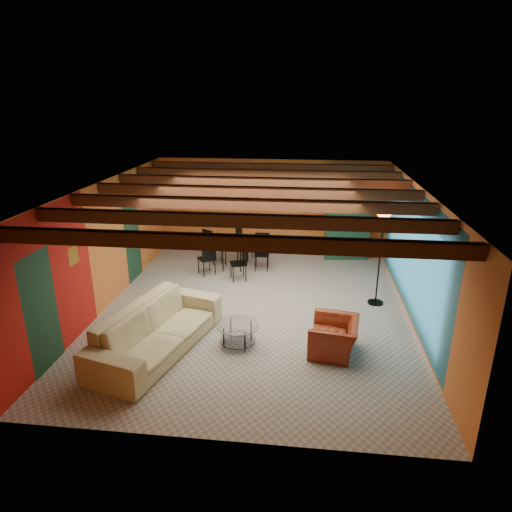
# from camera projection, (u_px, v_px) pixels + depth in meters

# --- Properties ---
(room) EXTENTS (6.52, 8.01, 2.71)m
(room) POSITION_uv_depth(u_px,v_px,m) (255.00, 201.00, 9.08)
(room) COLOR gray
(room) RESTS_ON ground
(sofa) EXTENTS (1.88, 3.12, 0.85)m
(sofa) POSITION_uv_depth(u_px,v_px,m) (157.00, 329.00, 8.05)
(sofa) COLOR tan
(sofa) RESTS_ON ground
(armchair) EXTENTS (0.96, 1.06, 0.62)m
(armchair) POSITION_uv_depth(u_px,v_px,m) (334.00, 337.00, 8.02)
(armchair) COLOR maroon
(armchair) RESTS_ON ground
(coffee_table) EXTENTS (0.92, 0.92, 0.41)m
(coffee_table) POSITION_uv_depth(u_px,v_px,m) (238.00, 334.00, 8.30)
(coffee_table) COLOR white
(coffee_table) RESTS_ON ground
(dining_table) EXTENTS (1.94, 1.94, 0.98)m
(dining_table) POSITION_uv_depth(u_px,v_px,m) (233.00, 251.00, 11.89)
(dining_table) COLOR silver
(dining_table) RESTS_ON ground
(armoire) EXTENTS (1.24, 0.69, 2.09)m
(armoire) POSITION_uv_depth(u_px,v_px,m) (348.00, 221.00, 12.64)
(armoire) COLOR brown
(armoire) RESTS_ON ground
(floor_lamp) EXTENTS (0.50, 0.50, 2.12)m
(floor_lamp) POSITION_uv_depth(u_px,v_px,m) (380.00, 259.00, 9.68)
(floor_lamp) COLOR black
(floor_lamp) RESTS_ON ground
(ceiling_fan) EXTENTS (1.50, 1.50, 0.44)m
(ceiling_fan) POSITION_uv_depth(u_px,v_px,m) (255.00, 203.00, 8.98)
(ceiling_fan) COLOR #472614
(ceiling_fan) RESTS_ON ceiling
(painting) EXTENTS (1.05, 0.03, 0.65)m
(painting) POSITION_uv_depth(u_px,v_px,m) (240.00, 196.00, 13.02)
(painting) COLOR black
(painting) RESTS_ON wall_back
(potted_plant) EXTENTS (0.57, 0.54, 0.51)m
(potted_plant) POSITION_uv_depth(u_px,v_px,m) (351.00, 175.00, 12.20)
(potted_plant) COLOR #26661E
(potted_plant) RESTS_ON armoire
(vase) EXTENTS (0.23, 0.23, 0.21)m
(vase) POSITION_uv_depth(u_px,v_px,m) (232.00, 230.00, 11.69)
(vase) COLOR orange
(vase) RESTS_ON dining_table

